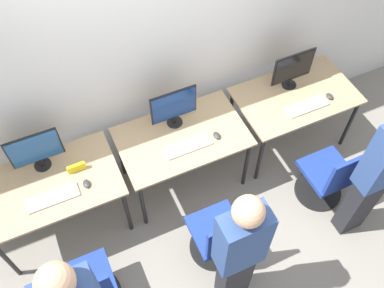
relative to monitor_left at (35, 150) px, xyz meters
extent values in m
plane|color=gray|center=(1.25, -0.59, -0.97)|extent=(20.00, 20.00, 0.00)
cube|color=silver|center=(1.25, 0.28, 0.43)|extent=(12.00, 0.05, 2.80)
cube|color=tan|center=(0.00, -0.22, -0.24)|extent=(1.19, 0.74, 0.02)
cylinder|color=black|center=(-0.55, -0.54, -0.61)|extent=(0.04, 0.04, 0.71)
cylinder|color=black|center=(0.55, -0.54, -0.61)|extent=(0.04, 0.04, 0.71)
cylinder|color=black|center=(0.55, 0.10, -0.61)|extent=(0.04, 0.04, 0.71)
cylinder|color=black|center=(0.00, 0.00, -0.22)|extent=(0.15, 0.15, 0.01)
cylinder|color=black|center=(0.00, 0.00, -0.17)|extent=(0.04, 0.04, 0.08)
cube|color=black|center=(0.00, 0.00, 0.02)|extent=(0.45, 0.01, 0.34)
cube|color=navy|center=(0.00, -0.01, 0.02)|extent=(0.42, 0.01, 0.31)
cube|color=silver|center=(0.00, -0.37, -0.22)|extent=(0.44, 0.14, 0.02)
ellipsoid|color=#333333|center=(0.30, -0.36, -0.21)|extent=(0.06, 0.09, 0.03)
cube|color=navy|center=(0.03, -1.03, -0.57)|extent=(0.44, 0.44, 0.05)
sphere|color=tan|center=(-0.02, -1.45, 0.66)|extent=(0.23, 0.23, 0.23)
cube|color=tan|center=(1.25, -0.22, -0.24)|extent=(1.19, 0.74, 0.02)
cylinder|color=black|center=(0.70, -0.54, -0.61)|extent=(0.04, 0.04, 0.71)
cylinder|color=black|center=(1.80, -0.54, -0.61)|extent=(0.04, 0.04, 0.71)
cylinder|color=black|center=(0.70, 0.10, -0.61)|extent=(0.04, 0.04, 0.71)
cylinder|color=black|center=(1.80, 0.10, -0.61)|extent=(0.04, 0.04, 0.71)
cylinder|color=black|center=(1.25, -0.04, -0.22)|extent=(0.15, 0.15, 0.01)
cylinder|color=black|center=(1.25, -0.04, -0.17)|extent=(0.04, 0.04, 0.08)
cube|color=black|center=(1.25, -0.04, 0.02)|extent=(0.45, 0.01, 0.34)
cube|color=navy|center=(1.25, -0.04, 0.02)|extent=(0.42, 0.01, 0.31)
cube|color=silver|center=(1.25, -0.35, -0.22)|extent=(0.44, 0.14, 0.02)
ellipsoid|color=#333333|center=(1.54, -0.35, -0.21)|extent=(0.06, 0.09, 0.03)
cylinder|color=black|center=(1.21, -1.05, -0.95)|extent=(0.48, 0.48, 0.03)
cylinder|color=black|center=(1.21, -1.05, -0.76)|extent=(0.04, 0.04, 0.34)
cube|color=navy|center=(1.21, -1.05, -0.57)|extent=(0.44, 0.44, 0.05)
cube|color=navy|center=(1.21, -1.26, -0.32)|extent=(0.40, 0.04, 0.44)
cube|color=#232328|center=(1.16, -1.47, -0.59)|extent=(0.25, 0.16, 0.76)
cube|color=navy|center=(1.16, -1.47, 0.13)|extent=(0.36, 0.20, 0.66)
sphere|color=tan|center=(1.16, -1.47, 0.56)|extent=(0.22, 0.22, 0.22)
cube|color=tan|center=(2.50, -0.22, -0.24)|extent=(1.19, 0.74, 0.02)
cylinder|color=black|center=(1.95, -0.54, -0.61)|extent=(0.04, 0.04, 0.71)
cylinder|color=black|center=(3.05, -0.54, -0.61)|extent=(0.04, 0.04, 0.71)
cylinder|color=black|center=(1.95, 0.10, -0.61)|extent=(0.04, 0.04, 0.71)
cylinder|color=black|center=(3.05, 0.10, -0.61)|extent=(0.04, 0.04, 0.71)
cylinder|color=black|center=(2.50, -0.07, -0.22)|extent=(0.15, 0.15, 0.01)
cylinder|color=black|center=(2.50, -0.07, -0.17)|extent=(0.04, 0.04, 0.08)
cube|color=black|center=(2.50, -0.07, 0.02)|extent=(0.45, 0.01, 0.34)
cube|color=black|center=(2.50, -0.08, 0.02)|extent=(0.42, 0.01, 0.31)
cube|color=silver|center=(2.50, -0.40, -0.22)|extent=(0.44, 0.14, 0.02)
ellipsoid|color=#333333|center=(2.78, -0.38, -0.21)|extent=(0.06, 0.09, 0.03)
cylinder|color=black|center=(2.46, -0.95, -0.95)|extent=(0.48, 0.48, 0.03)
cylinder|color=black|center=(2.46, -0.95, -0.76)|extent=(0.04, 0.04, 0.34)
cube|color=navy|center=(2.46, -0.95, -0.57)|extent=(0.44, 0.44, 0.05)
cube|color=navy|center=(2.46, -1.15, -0.32)|extent=(0.40, 0.04, 0.44)
cube|color=#232328|center=(2.51, -1.37, -0.55)|extent=(0.25, 0.16, 0.83)
cube|color=yellow|center=(0.26, -0.18, -0.19)|extent=(0.16, 0.03, 0.08)
camera|label=1|loc=(0.34, -2.43, 2.94)|focal=40.00mm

